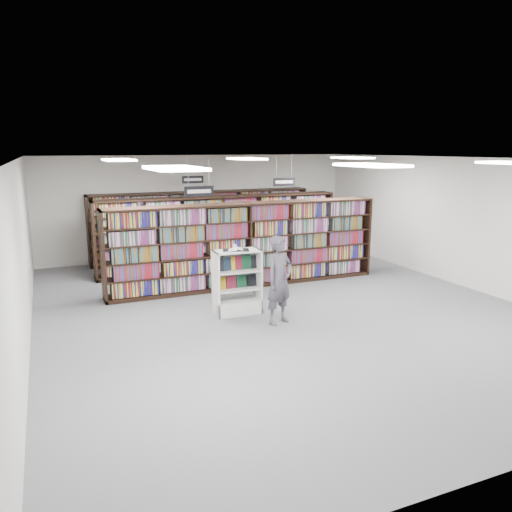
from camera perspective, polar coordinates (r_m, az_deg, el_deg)
name	(u,v)px	position (r m, az deg, el deg)	size (l,w,h in m)	color
floor	(281,308)	(10.92, 2.92, -6.00)	(12.00, 12.00, 0.00)	#535358
ceiling	(283,159)	(10.37, 3.12, 11.04)	(10.00, 12.00, 0.10)	white
wall_back	(200,206)	(16.08, -6.41, 5.69)	(10.00, 0.10, 3.20)	silver
wall_left	(22,255)	(9.50, -25.22, 0.06)	(0.10, 12.00, 3.20)	silver
wall_right	(463,222)	(13.47, 22.57, 3.56)	(0.10, 12.00, 3.20)	silver
bookshelf_row_near	(247,245)	(12.43, -1.04, 1.27)	(7.00, 0.60, 2.10)	black
bookshelf_row_mid	(221,233)	(14.27, -4.05, 2.68)	(7.00, 0.60, 2.10)	black
bookshelf_row_far	(203,224)	(15.87, -6.05, 3.60)	(7.00, 0.60, 2.10)	black
aisle_sign_left	(199,190)	(10.80, -6.53, 7.47)	(0.65, 0.02, 0.80)	#B2B2B7
aisle_sign_right	(284,181)	(13.75, 3.22, 8.54)	(0.65, 0.02, 0.80)	#B2B2B7
aisle_sign_center	(193,179)	(14.91, -7.24, 8.75)	(0.65, 0.02, 0.80)	#B2B2B7
troffer_front_left	(174,168)	(6.51, -9.31, 9.86)	(0.60, 1.20, 0.04)	white
troffer_front_center	(371,165)	(7.79, 12.99, 10.07)	(0.60, 1.20, 0.04)	white
troffer_back_left	(119,160)	(11.43, -15.43, 10.54)	(0.60, 1.20, 0.04)	white
troffer_back_center	(247,159)	(12.20, -1.08, 11.05)	(0.60, 1.20, 0.04)	white
troffer_back_right	(352,158)	(13.61, 10.94, 10.95)	(0.60, 1.20, 0.04)	white
endcap_display	(237,291)	(10.50, -2.23, -4.06)	(0.98, 0.51, 1.36)	white
open_book	(235,249)	(10.24, -2.37, 0.83)	(0.60, 0.46, 0.12)	black
shopper	(279,280)	(9.79, 2.70, -2.77)	(0.64, 0.42, 1.76)	#4B4751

